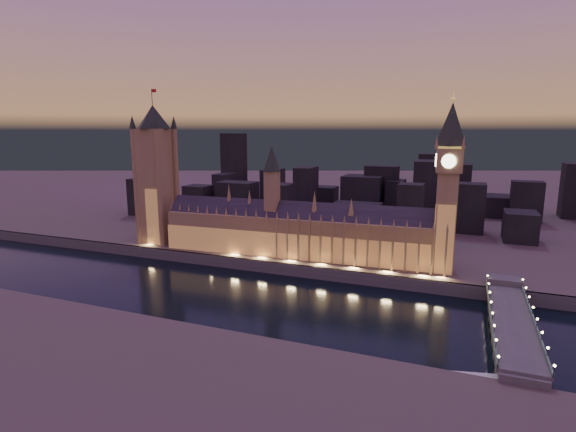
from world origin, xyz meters
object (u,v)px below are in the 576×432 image
at_px(palace_of_westminster, 297,231).
at_px(river_boat, 479,384).
at_px(elizabeth_tower, 448,174).
at_px(westminster_bridge, 510,323).
at_px(victoria_tower, 156,168).

relative_size(palace_of_westminster, river_boat, 4.39).
relative_size(palace_of_westminster, elizabeth_tower, 1.81).
height_order(westminster_bridge, river_boat, westminster_bridge).
bearing_deg(palace_of_westminster, river_boat, -45.23).
height_order(victoria_tower, elizabeth_tower, victoria_tower).
bearing_deg(westminster_bridge, river_boat, -105.07).
height_order(elizabeth_tower, westminster_bridge, elizabeth_tower).
bearing_deg(westminster_bridge, elizabeth_tower, 117.84).
distance_m(palace_of_westminster, river_boat, 170.50).
bearing_deg(river_boat, elizabeth_tower, 99.39).
xyz_separation_m(victoria_tower, westminster_bridge, (252.52, -65.37, -61.41)).
bearing_deg(river_boat, victoria_tower, 153.24).
relative_size(victoria_tower, elizabeth_tower, 1.07).
relative_size(elizabeth_tower, westminster_bridge, 0.99).
distance_m(elizabeth_tower, westminster_bridge, 97.97).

